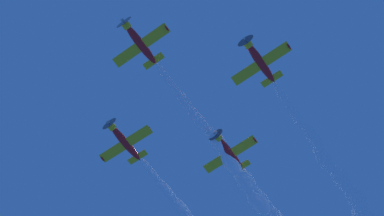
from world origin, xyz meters
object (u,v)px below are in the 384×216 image
Objects in this scene: airplane_lead at (139,42)px; airplane_right_wingman at (124,141)px; airplane_left_wingman at (259,61)px; airplane_slot_tail at (228,151)px.

airplane_lead reaches higher than airplane_right_wingman.
airplane_slot_tail is at bearing 60.71° from airplane_left_wingman.
airplane_right_wingman is at bearing 144.48° from airplane_slot_tail.
airplane_lead is at bearing -169.90° from airplane_slot_tail.
airplane_right_wingman is 1.00× the size of airplane_slot_tail.
airplane_left_wingman is at bearing -119.29° from airplane_slot_tail.
airplane_lead is 22.93m from airplane_slot_tail.
airplane_left_wingman is 1.00× the size of airplane_right_wingman.
airplane_lead is 1.00× the size of airplane_slot_tail.
airplane_right_wingman is at bearing 57.52° from airplane_lead.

